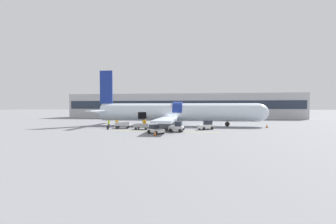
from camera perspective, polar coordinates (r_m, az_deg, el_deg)
name	(u,v)px	position (r m, az deg, el deg)	size (l,w,h in m)	color
ground_plane	(173,127)	(40.80, 1.32, -4.15)	(500.00, 500.00, 0.00)	slate
apron_marking_line	(164,131)	(33.40, -1.19, -5.40)	(18.19, 1.50, 0.01)	yellow
terminal_strip	(182,106)	(74.51, 3.88, 1.66)	(80.12, 11.25, 8.48)	#B2B2B7
airplane	(175,113)	(42.95, 2.07, -0.15)	(36.41, 29.35, 11.81)	silver
baggage_tug_lead	(155,130)	(30.71, -3.49, -4.96)	(2.74, 2.58, 1.31)	silver
baggage_tug_mid	(206,126)	(36.74, 10.58, -3.76)	(2.93, 2.55, 1.58)	white
baggage_tug_rear	(177,127)	(32.91, 2.49, -4.29)	(2.51, 2.16, 1.67)	white
baggage_cart_loading	(123,125)	(39.02, -12.26, -3.65)	(3.70, 2.41, 1.07)	#B7BABF
baggage_cart_queued	(142,127)	(36.55, -7.09, -4.10)	(3.57, 1.96, 0.99)	#999BA0
ground_crew_loader_a	(145,123)	(39.33, -6.28, -3.13)	(0.39, 0.56, 1.61)	#1E2338
ground_crew_loader_b	(109,123)	(40.69, -16.08, -3.06)	(0.42, 0.55, 1.56)	#2D2D33
ground_crew_driver	(117,123)	(41.49, -13.97, -2.96)	(0.53, 0.47, 1.56)	#2D2D33
ground_crew_supervisor	(144,123)	(40.42, -6.68, -2.98)	(0.57, 0.39, 1.65)	black
suitcase_on_tarmac_upright	(108,128)	(37.71, -16.35, -4.22)	(0.40, 0.33, 0.70)	black
safety_cone_nose	(267,126)	(43.84, 25.73, -3.48)	(0.53, 0.53, 0.70)	black
safety_cone_engine_left	(155,133)	(28.73, -3.59, -5.93)	(0.51, 0.51, 0.64)	black
safety_cone_wingtip	(177,128)	(35.73, 2.52, -4.39)	(0.59, 0.59, 0.74)	black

